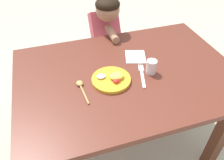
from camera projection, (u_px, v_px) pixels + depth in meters
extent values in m
plane|color=beige|center=(123.00, 143.00, 1.83)|extent=(8.00, 8.00, 0.00)
cube|color=brown|center=(127.00, 75.00, 1.35)|extent=(1.30, 0.90, 0.03)
cube|color=#582E1D|center=(221.00, 134.00, 1.47)|extent=(0.07, 0.07, 0.70)
cube|color=#582E1D|center=(43.00, 99.00, 1.72)|extent=(0.07, 0.07, 0.70)
cube|color=#582E1D|center=(170.00, 72.00, 1.96)|extent=(0.07, 0.07, 0.70)
cylinder|color=gold|center=(111.00, 80.00, 1.28)|extent=(0.22, 0.22, 0.02)
ellipsoid|color=#EEE048|center=(117.00, 76.00, 1.26)|extent=(0.08, 0.07, 0.03)
ellipsoid|color=red|center=(115.00, 81.00, 1.24)|extent=(0.03, 0.04, 0.02)
ellipsoid|color=red|center=(117.00, 80.00, 1.24)|extent=(0.04, 0.05, 0.02)
ellipsoid|color=white|center=(101.00, 76.00, 1.27)|extent=(0.05, 0.04, 0.02)
cube|color=silver|center=(143.00, 79.00, 1.29)|extent=(0.06, 0.15, 0.01)
cube|color=silver|center=(141.00, 68.00, 1.36)|extent=(0.04, 0.05, 0.01)
cylinder|color=silver|center=(142.00, 64.00, 1.40)|extent=(0.02, 0.04, 0.00)
cylinder|color=silver|center=(140.00, 64.00, 1.40)|extent=(0.02, 0.04, 0.00)
cylinder|color=silver|center=(138.00, 64.00, 1.40)|extent=(0.02, 0.04, 0.00)
cylinder|color=tan|center=(85.00, 95.00, 1.19)|extent=(0.02, 0.14, 0.01)
ellipsoid|color=tan|center=(80.00, 83.00, 1.25)|extent=(0.04, 0.05, 0.02)
cylinder|color=silver|center=(151.00, 67.00, 1.31)|extent=(0.06, 0.06, 0.08)
cube|color=#45436A|center=(104.00, 67.00, 2.13)|extent=(0.22, 0.14, 0.55)
cube|color=#CC4C59|center=(105.00, 32.00, 1.81)|extent=(0.22, 0.27, 0.34)
sphere|color=#9E7051|center=(108.00, 10.00, 1.61)|extent=(0.17, 0.17, 0.17)
ellipsoid|color=black|center=(108.00, 4.00, 1.58)|extent=(0.18, 0.18, 0.09)
cylinder|color=#9E7051|center=(112.00, 34.00, 1.63)|extent=(0.05, 0.20, 0.05)
cube|color=white|center=(135.00, 57.00, 1.46)|extent=(0.16, 0.17, 0.00)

